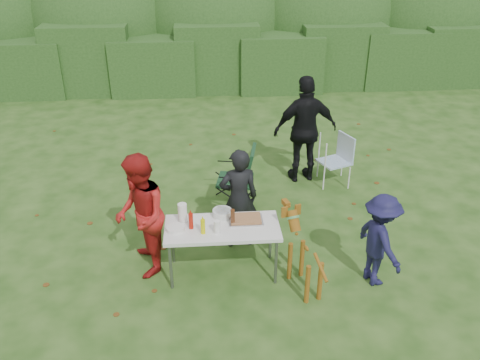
{
  "coord_description": "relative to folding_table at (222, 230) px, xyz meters",
  "views": [
    {
      "loc": [
        -0.42,
        -5.72,
        4.37
      ],
      "look_at": [
        0.06,
        0.62,
        1.0
      ],
      "focal_mm": 38.0,
      "sensor_mm": 36.0,
      "label": 1
    }
  ],
  "objects": [
    {
      "name": "person_cook",
      "position": [
        0.26,
        0.66,
        0.08
      ],
      "size": [
        0.6,
        0.43,
        1.53
      ],
      "primitive_type": "imported",
      "rotation": [
        0.0,
        0.0,
        3.26
      ],
      "color": "black",
      "rests_on": "ground"
    },
    {
      "name": "cup_stack",
      "position": [
        -0.07,
        -0.14,
        0.14
      ],
      "size": [
        0.08,
        0.08,
        0.18
      ],
      "primitive_type": "cylinder",
      "color": "white",
      "rests_on": "folding_table"
    },
    {
      "name": "paper_towel_roll",
      "position": [
        -0.51,
        0.17,
        0.18
      ],
      "size": [
        0.12,
        0.12,
        0.26
      ],
      "primitive_type": "cylinder",
      "color": "white",
      "rests_on": "folding_table"
    },
    {
      "name": "pasta_bowl",
      "position": [
        0.01,
        0.25,
        0.1
      ],
      "size": [
        0.26,
        0.26,
        0.1
      ],
      "primitive_type": "cylinder",
      "color": "silver",
      "rests_on": "folding_table"
    },
    {
      "name": "dog",
      "position": [
        1.04,
        -0.41,
        -0.2
      ],
      "size": [
        0.67,
        1.09,
        0.97
      ],
      "primitive_type": null,
      "rotation": [
        0.0,
        0.0,
        1.85
      ],
      "color": "brown",
      "rests_on": "ground"
    },
    {
      "name": "shrub_backdrop",
      "position": [
        0.23,
        9.76,
        0.91
      ],
      "size": [
        20.0,
        2.6,
        3.2
      ],
      "primitive_type": "ellipsoid",
      "color": "#3D6628",
      "rests_on": "ground"
    },
    {
      "name": "lawn_chair",
      "position": [
        2.11,
        2.45,
        -0.23
      ],
      "size": [
        0.7,
        0.7,
        0.91
      ],
      "primitive_type": null,
      "rotation": [
        0.0,
        0.0,
        3.52
      ],
      "color": "#538BBD",
      "rests_on": "ground"
    },
    {
      "name": "ketchup_bottle",
      "position": [
        -0.4,
        -0.01,
        0.16
      ],
      "size": [
        0.06,
        0.06,
        0.22
      ],
      "primitive_type": "cylinder",
      "color": "#A5160A",
      "rests_on": "folding_table"
    },
    {
      "name": "mustard_bottle",
      "position": [
        -0.25,
        -0.14,
        0.15
      ],
      "size": [
        0.06,
        0.06,
        0.2
      ],
      "primitive_type": "cylinder",
      "color": "#CFCF04",
      "rests_on": "folding_table"
    },
    {
      "name": "child",
      "position": [
        2.0,
        -0.33,
        -0.04
      ],
      "size": [
        0.7,
        0.94,
        1.29
      ],
      "primitive_type": "imported",
      "rotation": [
        0.0,
        0.0,
        1.86
      ],
      "color": "#17163D",
      "rests_on": "ground"
    },
    {
      "name": "camping_chair",
      "position": [
        0.29,
        1.8,
        -0.16
      ],
      "size": [
        0.77,
        0.77,
        1.05
      ],
      "primitive_type": null,
      "rotation": [
        0.0,
        0.0,
        2.96
      ],
      "color": "#15381E",
      "rests_on": "ground"
    },
    {
      "name": "food_tray",
      "position": [
        0.32,
        0.11,
        0.06
      ],
      "size": [
        0.45,
        0.3,
        0.02
      ],
      "primitive_type": "cube",
      "color": "#B7B7BA",
      "rests_on": "folding_table"
    },
    {
      "name": "hedge_row",
      "position": [
        0.23,
        8.16,
        0.16
      ],
      "size": [
        22.0,
        1.4,
        1.7
      ],
      "primitive_type": "cube",
      "color": "#23471C",
      "rests_on": "ground"
    },
    {
      "name": "focaccia_bread",
      "position": [
        0.32,
        0.11,
        0.09
      ],
      "size": [
        0.4,
        0.26,
        0.04
      ],
      "primitive_type": "cube",
      "color": "#9C683F",
      "rests_on": "food_tray"
    },
    {
      "name": "ground",
      "position": [
        0.23,
        0.16,
        -0.69
      ],
      "size": [
        80.0,
        80.0,
        0.0
      ],
      "primitive_type": "plane",
      "color": "#1E4211"
    },
    {
      "name": "plate_stack",
      "position": [
        -0.6,
        -0.04,
        0.08
      ],
      "size": [
        0.24,
        0.24,
        0.05
      ],
      "primitive_type": "cylinder",
      "color": "white",
      "rests_on": "folding_table"
    },
    {
      "name": "folding_table",
      "position": [
        0.0,
        0.0,
        0.0
      ],
      "size": [
        1.5,
        0.7,
        0.74
      ],
      "color": "silver",
      "rests_on": "ground"
    },
    {
      "name": "beer_bottle",
      "position": [
        0.14,
        0.01,
        0.17
      ],
      "size": [
        0.06,
        0.06,
        0.24
      ],
      "primitive_type": "cylinder",
      "color": "#47230F",
      "rests_on": "folding_table"
    },
    {
      "name": "person_red_jacket",
      "position": [
        -1.06,
        0.15,
        0.17
      ],
      "size": [
        0.78,
        0.93,
        1.71
      ],
      "primitive_type": "imported",
      "rotation": [
        0.0,
        0.0,
        -1.4
      ],
      "color": "#A51918",
      "rests_on": "ground"
    },
    {
      "name": "person_black_puffy",
      "position": [
        1.59,
        2.64,
        0.28
      ],
      "size": [
        1.19,
        0.61,
        1.94
      ],
      "primitive_type": "imported",
      "rotation": [
        0.0,
        0.0,
        3.27
      ],
      "color": "black",
      "rests_on": "ground"
    }
  ]
}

